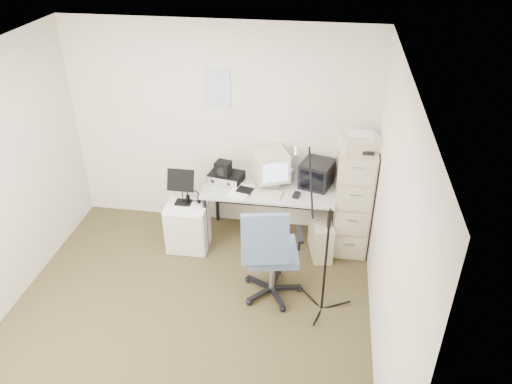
# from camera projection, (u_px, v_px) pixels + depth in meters

# --- Properties ---
(floor) EXTENTS (3.60, 3.60, 0.01)m
(floor) POSITION_uv_depth(u_px,v_px,m) (187.00, 319.00, 4.94)
(floor) COLOR #433B20
(floor) RESTS_ON ground
(ceiling) EXTENTS (3.60, 3.60, 0.01)m
(ceiling) POSITION_uv_depth(u_px,v_px,m) (162.00, 71.00, 3.65)
(ceiling) COLOR white
(ceiling) RESTS_ON ground
(wall_back) EXTENTS (3.60, 0.02, 2.50)m
(wall_back) POSITION_uv_depth(u_px,v_px,m) (221.00, 129.00, 5.82)
(wall_back) COLOR silver
(wall_back) RESTS_ON ground
(wall_right) EXTENTS (0.02, 3.60, 2.50)m
(wall_right) POSITION_uv_depth(u_px,v_px,m) (390.00, 232.00, 4.06)
(wall_right) COLOR silver
(wall_right) RESTS_ON ground
(wall_calendar) EXTENTS (0.30, 0.02, 0.44)m
(wall_calendar) POSITION_uv_depth(u_px,v_px,m) (217.00, 88.00, 5.55)
(wall_calendar) COLOR white
(wall_calendar) RESTS_ON wall_back
(filing_cabinet) EXTENTS (0.40, 0.60, 1.30)m
(filing_cabinet) POSITION_uv_depth(u_px,v_px,m) (353.00, 198.00, 5.65)
(filing_cabinet) COLOR tan
(filing_cabinet) RESTS_ON floor
(printer) EXTENTS (0.47, 0.38, 0.16)m
(printer) POSITION_uv_depth(u_px,v_px,m) (360.00, 143.00, 5.21)
(printer) COLOR #C0B39C
(printer) RESTS_ON filing_cabinet
(desk) EXTENTS (1.50, 0.70, 0.73)m
(desk) POSITION_uv_depth(u_px,v_px,m) (269.00, 213.00, 5.90)
(desk) COLOR beige
(desk) RESTS_ON floor
(crt_monitor) EXTENTS (0.49, 0.50, 0.40)m
(crt_monitor) POSITION_uv_depth(u_px,v_px,m) (270.00, 168.00, 5.67)
(crt_monitor) COLOR #C0B39C
(crt_monitor) RESTS_ON desk
(crt_tv) EXTENTS (0.41, 0.43, 0.30)m
(crt_tv) POSITION_uv_depth(u_px,v_px,m) (317.00, 174.00, 5.66)
(crt_tv) COLOR black
(crt_tv) RESTS_ON desk
(desk_speaker) EXTENTS (0.10, 0.10, 0.16)m
(desk_speaker) POSITION_uv_depth(u_px,v_px,m) (289.00, 176.00, 5.77)
(desk_speaker) COLOR beige
(desk_speaker) RESTS_ON desk
(keyboard) EXTENTS (0.46, 0.23, 0.02)m
(keyboard) POSITION_uv_depth(u_px,v_px,m) (263.00, 193.00, 5.57)
(keyboard) COLOR #C0B39C
(keyboard) RESTS_ON desk
(mouse) EXTENTS (0.09, 0.13, 0.03)m
(mouse) POSITION_uv_depth(u_px,v_px,m) (296.00, 195.00, 5.52)
(mouse) COLOR black
(mouse) RESTS_ON desk
(radio_receiver) EXTENTS (0.43, 0.34, 0.11)m
(radio_receiver) POSITION_uv_depth(u_px,v_px,m) (226.00, 177.00, 5.79)
(radio_receiver) COLOR black
(radio_receiver) RESTS_ON desk
(radio_speaker) EXTENTS (0.19, 0.18, 0.16)m
(radio_speaker) POSITION_uv_depth(u_px,v_px,m) (223.00, 168.00, 5.68)
(radio_speaker) COLOR black
(radio_speaker) RESTS_ON radio_receiver
(papers) EXTENTS (0.29, 0.35, 0.02)m
(papers) POSITION_uv_depth(u_px,v_px,m) (242.00, 191.00, 5.61)
(papers) COLOR white
(papers) RESTS_ON desk
(pc_tower) EXTENTS (0.31, 0.52, 0.45)m
(pc_tower) POSITION_uv_depth(u_px,v_px,m) (321.00, 237.00, 5.73)
(pc_tower) COLOR #C0B39C
(pc_tower) RESTS_ON floor
(office_chair) EXTENTS (0.75, 0.75, 1.11)m
(office_chair) POSITION_uv_depth(u_px,v_px,m) (272.00, 250.00, 4.98)
(office_chair) COLOR slate
(office_chair) RESTS_ON floor
(side_cart) EXTENTS (0.47, 0.38, 0.58)m
(side_cart) POSITION_uv_depth(u_px,v_px,m) (188.00, 227.00, 5.80)
(side_cart) COLOR white
(side_cart) RESTS_ON floor
(music_stand) EXTENTS (0.33, 0.23, 0.45)m
(music_stand) POSITION_uv_depth(u_px,v_px,m) (182.00, 186.00, 5.58)
(music_stand) COLOR black
(music_stand) RESTS_ON side_cart
(headphones) EXTENTS (0.21, 0.21, 0.03)m
(headphones) POSITION_uv_depth(u_px,v_px,m) (193.00, 198.00, 5.68)
(headphones) COLOR black
(headphones) RESTS_ON side_cart
(mic_stand) EXTENTS (0.03, 0.03, 1.57)m
(mic_stand) POSITION_uv_depth(u_px,v_px,m) (327.00, 246.00, 4.66)
(mic_stand) COLOR black
(mic_stand) RESTS_ON floor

